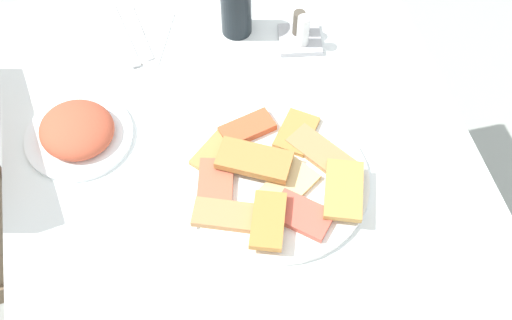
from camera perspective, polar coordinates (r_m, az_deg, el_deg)
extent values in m
plane|color=#A1A69F|center=(1.88, -0.81, -12.37)|extent=(6.00, 6.00, 0.00)
cube|color=white|center=(1.23, -1.21, -0.35)|extent=(1.08, 0.90, 0.02)
cylinder|color=#454C4B|center=(1.88, 7.48, 7.86)|extent=(0.04, 0.04, 0.70)
cylinder|color=#454C4B|center=(1.82, -16.40, 3.41)|extent=(0.04, 0.04, 0.70)
cylinder|color=brown|center=(1.90, -20.75, -3.24)|extent=(0.03, 0.03, 0.42)
cylinder|color=white|center=(1.19, 1.87, -1.77)|extent=(0.34, 0.34, 0.01)
cube|color=#B77C3E|center=(1.18, -0.16, 0.00)|extent=(0.12, 0.15, 0.02)
cube|color=#B48150|center=(1.22, 5.87, 0.63)|extent=(0.14, 0.12, 0.01)
cube|color=#D05746|center=(1.14, 4.13, -4.90)|extent=(0.12, 0.12, 0.01)
cube|color=#C75F44|center=(1.18, -3.61, -1.95)|extent=(0.11, 0.09, 0.01)
cube|color=#C6803A|center=(1.12, 1.09, -5.40)|extent=(0.12, 0.09, 0.01)
cube|color=tan|center=(1.16, 7.82, -2.65)|extent=(0.14, 0.10, 0.01)
cube|color=#DFBC7D|center=(1.18, 2.99, -2.19)|extent=(0.11, 0.12, 0.01)
cube|color=#D25833|center=(1.24, -0.79, 2.83)|extent=(0.08, 0.11, 0.02)
cube|color=tan|center=(1.14, -2.51, -4.94)|extent=(0.10, 0.14, 0.01)
cube|color=#B68949|center=(1.21, -3.47, 0.47)|extent=(0.11, 0.11, 0.01)
cube|color=#BA813E|center=(1.24, 3.63, 2.48)|extent=(0.12, 0.11, 0.01)
cylinder|color=white|center=(1.30, -15.44, 2.06)|extent=(0.21, 0.21, 0.01)
ellipsoid|color=#C35036|center=(1.28, -15.65, 2.61)|extent=(0.20, 0.20, 0.06)
sphere|color=yellow|center=(1.27, -13.52, 3.08)|extent=(0.04, 0.04, 0.04)
cylinder|color=black|center=(1.40, -1.78, 13.23)|extent=(0.07, 0.07, 0.12)
cube|color=white|center=(1.46, -11.02, 10.87)|extent=(0.21, 0.21, 0.00)
cube|color=silver|center=(1.45, -10.33, 11.13)|extent=(0.17, 0.04, 0.00)
cube|color=silver|center=(1.45, -11.75, 10.84)|extent=(0.20, 0.05, 0.00)
cube|color=#B2B2B7|center=(1.42, 3.93, 10.64)|extent=(0.10, 0.10, 0.01)
cylinder|color=white|center=(1.38, 4.21, 11.40)|extent=(0.03, 0.03, 0.07)
cylinder|color=#4F473C|center=(1.40, 3.83, 12.08)|extent=(0.03, 0.03, 0.06)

